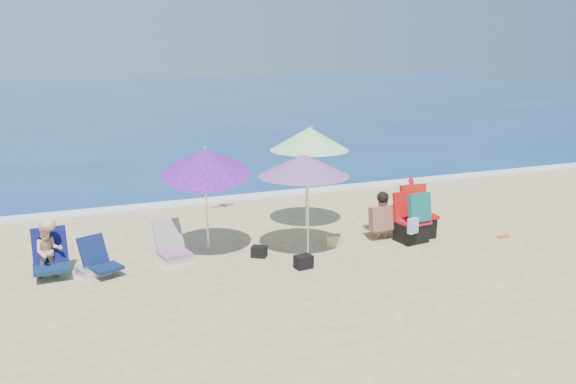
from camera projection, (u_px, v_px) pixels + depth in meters
name	position (u px, v px, depth m)	size (l,w,h in m)	color
ground	(326.00, 265.00, 9.84)	(120.00, 120.00, 0.00)	#D8BC84
sea	(101.00, 97.00, 50.33)	(120.00, 80.00, 0.12)	navy
foam	(237.00, 198.00, 14.43)	(120.00, 0.50, 0.04)	white
umbrella_turquoise	(304.00, 165.00, 9.99)	(1.82, 1.82, 1.87)	white
umbrella_striped	(309.00, 139.00, 11.50)	(1.92, 1.92, 2.15)	silver
umbrella_blue	(205.00, 162.00, 9.86)	(1.94, 1.98, 2.11)	white
furled_umbrella	(410.00, 201.00, 11.61)	(0.16, 0.20, 1.16)	#BB0D33
chair_navy	(96.00, 265.00, 9.38)	(0.75, 0.75, 0.63)	#0C1D43
chair_rainbow	(173.00, 251.00, 9.98)	(0.62, 0.73, 0.71)	#ED5953
camp_chair_left	(418.00, 221.00, 11.37)	(0.61, 0.62, 1.00)	#AE0C0F
camp_chair_right	(412.00, 224.00, 11.00)	(0.63, 0.74, 1.00)	red
person_center	(383.00, 216.00, 11.20)	(0.65, 0.54, 0.95)	tan
person_left	(49.00, 251.00, 9.21)	(0.56, 0.71, 1.00)	tan
bag_black_a	(259.00, 252.00, 10.23)	(0.33, 0.32, 0.20)	black
bag_tan	(333.00, 241.00, 10.78)	(0.31, 0.26, 0.23)	tan
bag_black_b	(303.00, 262.00, 9.69)	(0.31, 0.23, 0.23)	black
orange_item	(504.00, 236.00, 11.35)	(0.26, 0.13, 0.03)	#EC5518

